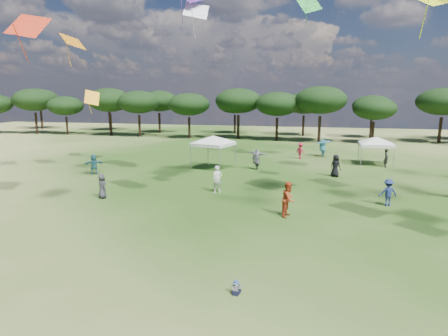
# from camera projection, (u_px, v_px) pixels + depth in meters

# --- Properties ---
(ground) EXTENTS (140.00, 140.00, 0.00)m
(ground) POSITION_uv_depth(u_px,v_px,m) (200.00, 331.00, 9.99)
(ground) COLOR #2D5118
(ground) RESTS_ON ground
(tree_line) EXTENTS (108.78, 17.63, 7.77)m
(tree_line) POSITION_uv_depth(u_px,v_px,m) (314.00, 102.00, 53.63)
(tree_line) COLOR black
(tree_line) RESTS_ON ground
(tent_left) EXTENTS (5.78, 5.78, 3.19)m
(tent_left) POSITION_uv_depth(u_px,v_px,m) (213.00, 137.00, 31.84)
(tent_left) COLOR gray
(tent_left) RESTS_ON ground
(tent_right) EXTENTS (5.81, 5.81, 2.89)m
(tent_right) POSITION_uv_depth(u_px,v_px,m) (377.00, 138.00, 33.90)
(tent_right) COLOR gray
(tent_right) RESTS_ON ground
(toddler) EXTENTS (0.33, 0.36, 0.47)m
(toddler) POSITION_uv_depth(u_px,v_px,m) (236.00, 288.00, 11.83)
(toddler) COLOR black
(toddler) RESTS_ON ground
(festival_crowd) EXTENTS (28.99, 22.68, 1.91)m
(festival_crowd) POSITION_uv_depth(u_px,v_px,m) (297.00, 163.00, 30.23)
(festival_crowd) COLOR #27272B
(festival_crowd) RESTS_ON ground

